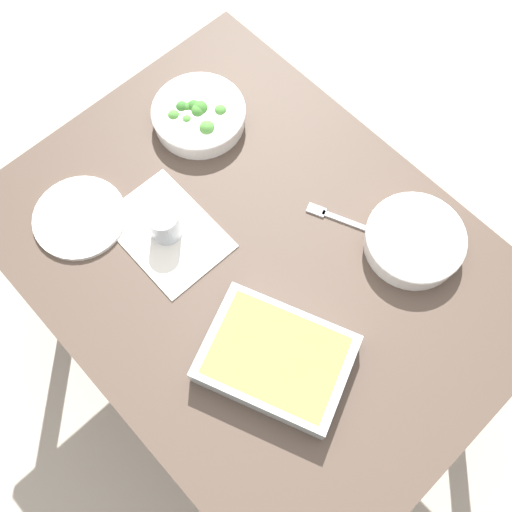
{
  "coord_description": "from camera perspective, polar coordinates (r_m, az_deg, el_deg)",
  "views": [
    {
      "loc": [
        0.38,
        -0.36,
        1.98
      ],
      "look_at": [
        0.0,
        0.0,
        0.74
      ],
      "focal_mm": 41.22,
      "sensor_mm": 36.0,
      "label": 1
    }
  ],
  "objects": [
    {
      "name": "spoon_by_stew",
      "position": [
        1.4,
        13.17,
        1.52
      ],
      "size": [
        0.16,
        0.1,
        0.01
      ],
      "color": "silver",
      "rests_on": "dining_table"
    },
    {
      "name": "baking_dish",
      "position": [
        1.24,
        1.95,
        -9.89
      ],
      "size": [
        0.36,
        0.32,
        0.06
      ],
      "color": "silver",
      "rests_on": "dining_table"
    },
    {
      "name": "stew_bowl",
      "position": [
        1.38,
        15.12,
        1.47
      ],
      "size": [
        0.23,
        0.23,
        0.06
      ],
      "color": "white",
      "rests_on": "dining_table"
    },
    {
      "name": "ground_plane",
      "position": [
        2.05,
        0.0,
        -8.09
      ],
      "size": [
        6.0,
        6.0,
        0.0
      ],
      "primitive_type": "plane",
      "color": "#B2A899"
    },
    {
      "name": "drink_cup",
      "position": [
        1.36,
        -8.82,
        2.96
      ],
      "size": [
        0.07,
        0.07,
        0.08
      ],
      "color": "#B2BCC6",
      "rests_on": "dining_table"
    },
    {
      "name": "placemat",
      "position": [
        1.39,
        -8.61,
        2.3
      ],
      "size": [
        0.28,
        0.2,
        0.0
      ],
      "primitive_type": "cube",
      "rotation": [
        0.0,
        0.0,
        -0.01
      ],
      "color": "silver",
      "rests_on": "dining_table"
    },
    {
      "name": "dining_table",
      "position": [
        1.44,
        0.0,
        -1.4
      ],
      "size": [
        1.2,
        0.9,
        0.74
      ],
      "color": "#4C3D33",
      "rests_on": "ground_plane"
    },
    {
      "name": "side_plate",
      "position": [
        1.45,
        -16.75,
        3.61
      ],
      "size": [
        0.22,
        0.22,
        0.01
      ],
      "primitive_type": "cylinder",
      "color": "white",
      "rests_on": "dining_table"
    },
    {
      "name": "fork_on_table",
      "position": [
        1.4,
        7.87,
        3.69
      ],
      "size": [
        0.17,
        0.09,
        0.01
      ],
      "color": "silver",
      "rests_on": "dining_table"
    },
    {
      "name": "broccoli_bowl",
      "position": [
        1.52,
        -5.57,
        13.5
      ],
      "size": [
        0.24,
        0.24,
        0.07
      ],
      "color": "white",
      "rests_on": "dining_table"
    }
  ]
}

